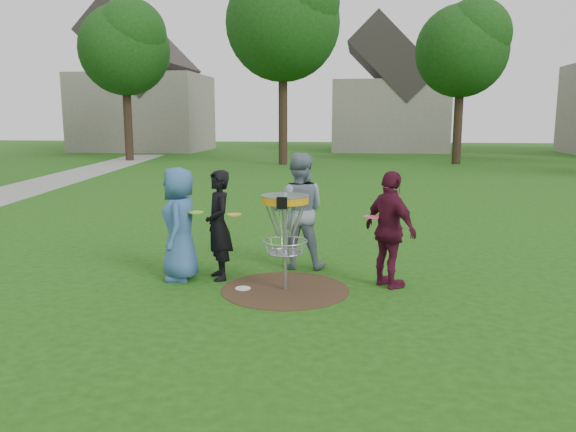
# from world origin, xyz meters

# --- Properties ---
(ground) EXTENTS (100.00, 100.00, 0.00)m
(ground) POSITION_xyz_m (0.00, 0.00, 0.00)
(ground) COLOR #19470F
(ground) RESTS_ON ground
(dirt_patch) EXTENTS (1.80, 1.80, 0.01)m
(dirt_patch) POSITION_xyz_m (0.00, 0.00, 0.00)
(dirt_patch) COLOR #47331E
(dirt_patch) RESTS_ON ground
(player_blue) EXTENTS (0.67, 0.90, 1.68)m
(player_blue) POSITION_xyz_m (-1.62, 0.35, 0.84)
(player_blue) COLOR #355B92
(player_blue) RESTS_ON ground
(player_black) EXTENTS (0.62, 0.71, 1.63)m
(player_black) POSITION_xyz_m (-1.05, 0.43, 0.81)
(player_black) COLOR black
(player_black) RESTS_ON ground
(player_grey) EXTENTS (0.90, 0.70, 1.84)m
(player_grey) POSITION_xyz_m (0.04, 1.25, 0.92)
(player_grey) COLOR gray
(player_grey) RESTS_ON ground
(player_maroon) EXTENTS (0.93, 1.01, 1.66)m
(player_maroon) POSITION_xyz_m (1.44, 0.34, 0.83)
(player_maroon) COLOR #4F1227
(player_maroon) RESTS_ON ground
(disc_on_grass) EXTENTS (0.22, 0.22, 0.02)m
(disc_on_grass) POSITION_xyz_m (-0.59, -0.05, 0.01)
(disc_on_grass) COLOR silver
(disc_on_grass) RESTS_ON ground
(disc_golf_basket) EXTENTS (0.66, 0.67, 1.38)m
(disc_golf_basket) POSITION_xyz_m (0.00, -0.00, 1.02)
(disc_golf_basket) COLOR #9EA0A5
(disc_golf_basket) RESTS_ON ground
(held_discs) EXTENTS (2.74, 0.91, 0.15)m
(held_discs) POSITION_xyz_m (-0.23, 0.46, 1.04)
(held_discs) COLOR #8AD217
(held_discs) RESTS_ON ground
(tree_row) EXTENTS (51.20, 17.42, 9.90)m
(tree_row) POSITION_xyz_m (0.44, 20.67, 6.21)
(tree_row) COLOR #38281C
(tree_row) RESTS_ON ground
(house_row) EXTENTS (44.50, 10.65, 11.62)m
(house_row) POSITION_xyz_m (4.78, 33.07, 4.14)
(house_row) COLOR gray
(house_row) RESTS_ON ground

